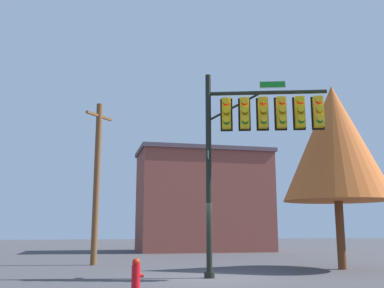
{
  "coord_description": "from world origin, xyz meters",
  "views": [
    {
      "loc": [
        -4.09,
        -14.94,
        1.61
      ],
      "look_at": [
        -0.5,
        0.46,
        4.66
      ],
      "focal_mm": 41.45,
      "sensor_mm": 36.0,
      "label": 1
    }
  ],
  "objects": [
    {
      "name": "ground_plane",
      "position": [
        0.0,
        0.0,
        0.0
      ],
      "size": [
        120.0,
        120.0,
        0.0
      ],
      "primitive_type": "plane",
      "color": "#3F3E42"
    },
    {
      "name": "signal_pole_assembly",
      "position": [
        1.73,
        -0.56,
        5.29
      ],
      "size": [
        4.25,
        1.96,
        7.17
      ],
      "color": "black",
      "rests_on": "ground_plane"
    },
    {
      "name": "utility_pole",
      "position": [
        -3.74,
        6.48,
        3.94
      ],
      "size": [
        1.29,
        1.42,
        7.64
      ],
      "color": "brown",
      "rests_on": "ground_plane"
    },
    {
      "name": "fire_hydrant",
      "position": [
        -2.72,
        -2.29,
        0.41
      ],
      "size": [
        0.33,
        0.24,
        0.83
      ],
      "color": "red",
      "rests_on": "ground_plane"
    },
    {
      "name": "tree_mid",
      "position": [
        6.19,
        1.93,
        5.31
      ],
      "size": [
        4.57,
        4.57,
        7.86
      ],
      "color": "brown",
      "rests_on": "ground_plane"
    },
    {
      "name": "brick_building",
      "position": [
        4.44,
        17.85,
        3.81
      ],
      "size": [
        10.02,
        5.47,
        7.59
      ],
      "color": "brown",
      "rests_on": "ground_plane"
    }
  ]
}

